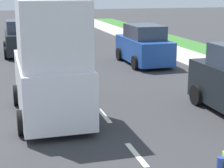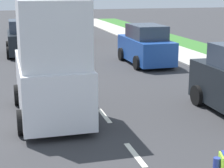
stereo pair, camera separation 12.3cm
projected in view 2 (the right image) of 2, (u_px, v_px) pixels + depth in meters
name	position (u px, v px, depth m)	size (l,w,h in m)	color
ground_plane	(55.00, 53.00, 23.52)	(96.00, 96.00, 0.00)	#333335
lane_center_line	(47.00, 44.00, 27.45)	(0.14, 46.40, 0.01)	silver
delivery_truck	(51.00, 65.00, 11.49)	(2.16, 4.60, 3.54)	silver
car_oncoming_second	(23.00, 39.00, 22.77)	(1.94, 3.92, 2.02)	black
car_outgoing_far	(65.00, 28.00, 29.00)	(2.06, 4.22, 2.02)	red
car_parked_far	(146.00, 46.00, 19.94)	(2.01, 4.22, 2.02)	#1E4799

